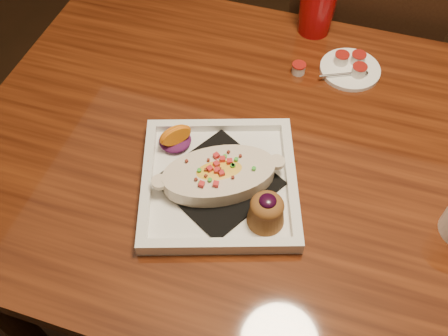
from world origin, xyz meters
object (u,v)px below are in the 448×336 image
(chair_far, at_px, (354,56))
(red_tumbler, at_px, (318,4))
(saucer, at_px, (350,68))
(plate, at_px, (223,181))
(table, at_px, (323,192))

(chair_far, bearing_deg, red_tumbler, 62.73)
(red_tumbler, bearing_deg, chair_far, 62.73)
(red_tumbler, bearing_deg, saucer, -47.69)
(saucer, xyz_separation_m, red_tumbler, (-0.11, 0.12, 0.07))
(plate, bearing_deg, saucer, 47.49)
(saucer, bearing_deg, red_tumbler, 132.31)
(plate, xyz_separation_m, red_tumbler, (0.07, 0.52, 0.05))
(table, distance_m, plate, 0.25)
(chair_far, height_order, red_tumbler, chair_far)
(table, bearing_deg, chair_far, 90.00)
(plate, bearing_deg, chair_far, 57.56)
(chair_far, bearing_deg, plate, 75.89)
(table, bearing_deg, red_tumbler, 106.49)
(chair_far, height_order, saucer, chair_far)
(chair_far, xyz_separation_m, red_tumbler, (-0.12, -0.23, 0.32))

